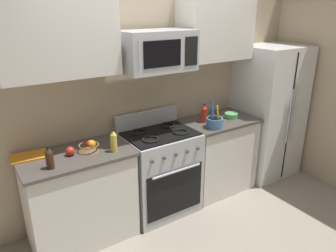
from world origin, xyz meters
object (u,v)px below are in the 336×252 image
(refrigerator, at_px, (268,112))
(utensil_crock, at_px, (214,122))
(range_oven, at_px, (160,171))
(cutting_board, at_px, (29,156))
(bottle_oil, at_px, (114,141))
(bottle_soy, at_px, (49,158))
(apple_loose, at_px, (70,151))
(bottle_hot_sauce, at_px, (204,114))
(prep_bowl, at_px, (231,115))
(fruit_basket, at_px, (90,147))
(microwave, at_px, (157,51))

(refrigerator, relative_size, utensil_crock, 5.74)
(range_oven, distance_m, cutting_board, 1.34)
(bottle_oil, bearing_deg, cutting_board, 156.10)
(refrigerator, bearing_deg, bottle_soy, -177.26)
(apple_loose, xyz_separation_m, bottle_hot_sauce, (1.56, 0.03, 0.06))
(bottle_hot_sauce, distance_m, prep_bowl, 0.38)
(refrigerator, height_order, bottle_oil, refrigerator)
(fruit_basket, bearing_deg, refrigerator, -0.44)
(refrigerator, distance_m, cutting_board, 2.94)
(utensil_crock, bearing_deg, bottle_oil, 178.20)
(apple_loose, bearing_deg, utensil_crock, -6.31)
(range_oven, height_order, refrigerator, refrigerator)
(prep_bowl, bearing_deg, microwave, 176.82)
(utensil_crock, bearing_deg, bottle_hot_sauce, 85.19)
(utensil_crock, xyz_separation_m, fruit_basket, (-1.36, 0.17, -0.02))
(cutting_board, distance_m, bottle_soy, 0.35)
(refrigerator, distance_m, prep_bowl, 0.69)
(range_oven, xyz_separation_m, bottle_soy, (-1.15, -0.15, 0.53))
(apple_loose, distance_m, bottle_soy, 0.27)
(prep_bowl, bearing_deg, bottle_hot_sauce, 170.25)
(fruit_basket, xyz_separation_m, cutting_board, (-0.50, 0.17, -0.03))
(cutting_board, bearing_deg, microwave, -6.52)
(range_oven, bearing_deg, refrigerator, -0.59)
(bottle_oil, bearing_deg, prep_bowl, 3.80)
(fruit_basket, xyz_separation_m, bottle_hot_sauce, (1.38, 0.03, 0.06))
(refrigerator, height_order, microwave, microwave)
(bottle_hot_sauce, height_order, bottle_oil, same)
(microwave, bearing_deg, refrigerator, -1.45)
(bottle_hot_sauce, xyz_separation_m, prep_bowl, (0.37, -0.06, -0.07))
(refrigerator, xyz_separation_m, cutting_board, (-2.93, 0.19, 0.06))
(fruit_basket, distance_m, bottle_hot_sauce, 1.38)
(apple_loose, bearing_deg, refrigerator, -0.37)
(microwave, distance_m, cutting_board, 1.52)
(range_oven, xyz_separation_m, fruit_basket, (-0.76, 0.00, 0.48))
(cutting_board, xyz_separation_m, bottle_soy, (0.11, -0.32, 0.08))
(microwave, bearing_deg, fruit_basket, -178.19)
(cutting_board, relative_size, bottle_oil, 1.39)
(microwave, distance_m, bottle_oil, 0.96)
(utensil_crock, xyz_separation_m, bottle_hot_sauce, (0.02, 0.21, 0.04))
(cutting_board, xyz_separation_m, prep_bowl, (2.25, -0.20, 0.02))
(cutting_board, distance_m, bottle_hot_sauce, 1.89)
(range_oven, distance_m, bottle_oil, 0.80)
(apple_loose, relative_size, bottle_hot_sauce, 0.37)
(microwave, height_order, utensil_crock, microwave)
(bottle_oil, bearing_deg, refrigerator, 2.97)
(utensil_crock, height_order, apple_loose, utensil_crock)
(range_oven, xyz_separation_m, bottle_hot_sauce, (0.62, 0.03, 0.54))
(microwave, xyz_separation_m, bottle_oil, (-0.57, -0.16, -0.75))
(range_oven, bearing_deg, bottle_oil, -166.86)
(microwave, height_order, cutting_board, microwave)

